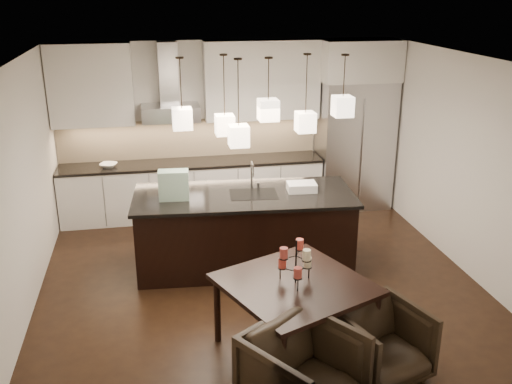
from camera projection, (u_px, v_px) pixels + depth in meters
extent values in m
cube|color=black|center=(259.00, 281.00, 7.39)|extent=(5.50, 5.50, 0.02)
cube|color=white|center=(259.00, 60.00, 6.43)|extent=(5.50, 5.50, 0.02)
cube|color=silver|center=(227.00, 126.00, 9.45)|extent=(5.50, 0.02, 2.80)
cube|color=silver|center=(329.00, 291.00, 4.36)|extent=(5.50, 0.02, 2.80)
cube|color=silver|center=(19.00, 193.00, 6.42)|extent=(0.02, 5.50, 2.80)
cube|color=silver|center=(467.00, 165.00, 7.40)|extent=(0.02, 5.50, 2.80)
cube|color=#B7B7BA|center=(354.00, 145.00, 9.59)|extent=(1.20, 0.72, 2.15)
cube|color=silver|center=(359.00, 60.00, 9.11)|extent=(1.26, 0.72, 0.65)
cube|color=silver|center=(193.00, 190.00, 9.37)|extent=(4.21, 0.62, 0.88)
cube|color=black|center=(192.00, 163.00, 9.21)|extent=(4.21, 0.66, 0.04)
cube|color=beige|center=(190.00, 138.00, 9.37)|extent=(4.21, 0.02, 0.63)
cube|color=silver|center=(91.00, 85.00, 8.64)|extent=(1.25, 0.35, 1.25)
cube|color=silver|center=(262.00, 80.00, 9.11)|extent=(1.85, 0.35, 1.25)
cube|color=#B7B7BA|center=(171.00, 113.00, 8.92)|extent=(0.90, 0.52, 0.24)
cube|color=#B7B7BA|center=(168.00, 73.00, 8.82)|extent=(0.30, 0.28, 0.96)
imported|color=silver|center=(108.00, 165.00, 8.91)|extent=(0.32, 0.32, 0.06)
cube|color=black|center=(244.00, 231.00, 7.65)|extent=(2.88, 1.34, 0.98)
cube|color=black|center=(244.00, 196.00, 7.47)|extent=(2.97, 1.44, 0.04)
cube|color=#276C41|center=(174.00, 185.00, 7.22)|extent=(0.40, 0.23, 0.38)
cube|color=silver|center=(302.00, 187.00, 7.56)|extent=(0.40, 0.30, 0.11)
cylinder|color=beige|center=(308.00, 262.00, 5.73)|extent=(0.11, 0.11, 0.11)
cylinder|color=#DA483A|center=(282.00, 263.00, 5.71)|extent=(0.11, 0.11, 0.11)
cylinder|color=#A73D34|center=(298.00, 273.00, 5.52)|extent=(0.11, 0.11, 0.11)
cylinder|color=#DA483A|center=(300.00, 244.00, 5.73)|extent=(0.11, 0.11, 0.11)
cylinder|color=#A73D34|center=(284.00, 253.00, 5.54)|extent=(0.11, 0.11, 0.11)
cylinder|color=beige|center=(307.00, 255.00, 5.50)|extent=(0.11, 0.11, 0.11)
imported|color=black|center=(303.00, 374.00, 4.96)|extent=(1.23, 1.23, 0.82)
imported|color=black|center=(381.00, 343.00, 5.48)|extent=(0.98, 1.00, 0.72)
cube|color=beige|center=(182.00, 119.00, 7.04)|extent=(0.24, 0.24, 0.26)
cube|color=beige|center=(225.00, 125.00, 7.38)|extent=(0.24, 0.24, 0.26)
cube|color=beige|center=(268.00, 110.00, 6.99)|extent=(0.24, 0.24, 0.26)
cube|color=beige|center=(305.00, 122.00, 7.43)|extent=(0.24, 0.24, 0.26)
cube|color=beige|center=(343.00, 106.00, 7.28)|extent=(0.24, 0.24, 0.26)
cube|color=beige|center=(239.00, 136.00, 6.98)|extent=(0.24, 0.24, 0.26)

